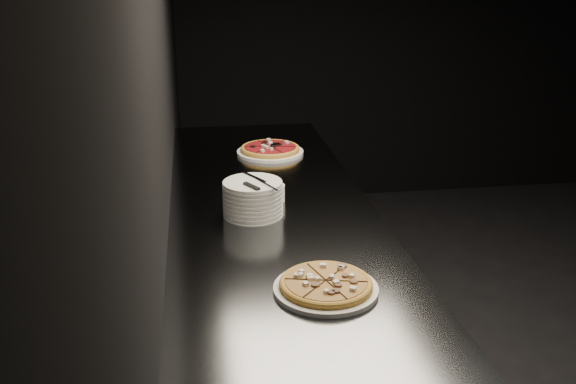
{
  "coord_description": "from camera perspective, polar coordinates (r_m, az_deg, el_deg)",
  "views": [
    {
      "loc": [
        -2.4,
        -2.18,
        1.78
      ],
      "look_at": [
        -2.08,
        -0.08,
        1.0
      ],
      "focal_mm": 40.0,
      "sensor_mm": 36.0,
      "label": 1
    }
  ],
  "objects": [
    {
      "name": "cutlery",
      "position": [
        2.22,
        -2.92,
        0.87
      ],
      "size": [
        0.09,
        0.22,
        0.01
      ],
      "rotation": [
        0.0,
        0.0,
        0.51
      ],
      "color": "silver",
      "rests_on": "plate_stack"
    },
    {
      "name": "wall_left",
      "position": [
        2.21,
        -11.28,
        9.86
      ],
      "size": [
        0.02,
        5.0,
        2.8
      ],
      "primitive_type": "cube",
      "color": "black",
      "rests_on": "floor"
    },
    {
      "name": "plate_stack",
      "position": [
        2.26,
        -3.15,
        -0.57
      ],
      "size": [
        0.21,
        0.21,
        0.13
      ],
      "color": "white",
      "rests_on": "counter"
    },
    {
      "name": "counter",
      "position": [
        2.56,
        -1.38,
        -10.9
      ],
      "size": [
        0.74,
        2.44,
        0.92
      ],
      "color": "#595D60",
      "rests_on": "floor"
    },
    {
      "name": "wall_back",
      "position": [
        5.27,
        19.21,
        14.92
      ],
      "size": [
        5.0,
        0.02,
        2.8
      ],
      "primitive_type": "cube",
      "color": "black",
      "rests_on": "floor"
    },
    {
      "name": "ramekin",
      "position": [
        2.4,
        -1.17,
        -0.04
      ],
      "size": [
        0.07,
        0.07,
        0.06
      ],
      "color": "white",
      "rests_on": "counter"
    },
    {
      "name": "pizza_mushroom",
      "position": [
        1.77,
        3.38,
        -8.28
      ],
      "size": [
        0.31,
        0.31,
        0.03
      ],
      "rotation": [
        0.0,
        0.0,
        -0.23
      ],
      "color": "white",
      "rests_on": "counter"
    },
    {
      "name": "pizza_tomato",
      "position": [
        2.99,
        -1.6,
        3.77
      ],
      "size": [
        0.31,
        0.31,
        0.04
      ],
      "rotation": [
        0.0,
        0.0,
        -0.16
      ],
      "color": "white",
      "rests_on": "counter"
    }
  ]
}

